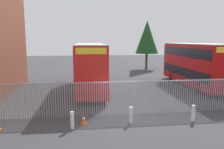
# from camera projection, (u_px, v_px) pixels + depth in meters

# --- Properties ---
(ground_plane) EXTENTS (100.00, 100.00, 0.00)m
(ground_plane) POSITION_uv_depth(u_px,v_px,m) (107.00, 88.00, 22.11)
(ground_plane) COLOR #3D3D42
(palisade_fence) EXTENTS (15.97, 0.14, 2.35)m
(palisade_fence) POSITION_uv_depth(u_px,v_px,m) (117.00, 97.00, 14.06)
(palisade_fence) COLOR gray
(palisade_fence) RESTS_ON ground
(double_decker_bus_near_gate) EXTENTS (2.54, 10.81, 4.42)m
(double_decker_bus_near_gate) POSITION_uv_depth(u_px,v_px,m) (90.00, 65.00, 20.88)
(double_decker_bus_near_gate) COLOR red
(double_decker_bus_near_gate) RESTS_ON ground
(double_decker_bus_behind_fence_left) EXTENTS (2.54, 10.81, 4.42)m
(double_decker_bus_behind_fence_left) POSITION_uv_depth(u_px,v_px,m) (194.00, 63.00, 22.78)
(double_decker_bus_behind_fence_left) COLOR #B70C0C
(double_decker_bus_behind_fence_left) RESTS_ON ground
(bollard_near_left) EXTENTS (0.20, 0.20, 0.95)m
(bollard_near_left) POSITION_uv_depth(u_px,v_px,m) (72.00, 120.00, 11.90)
(bollard_near_left) COLOR silver
(bollard_near_left) RESTS_ON ground
(bollard_center_front) EXTENTS (0.20, 0.20, 0.95)m
(bollard_center_front) POSITION_uv_depth(u_px,v_px,m) (131.00, 115.00, 12.73)
(bollard_center_front) COLOR silver
(bollard_center_front) RESTS_ON ground
(bollard_near_right) EXTENTS (0.20, 0.20, 0.95)m
(bollard_near_right) POSITION_uv_depth(u_px,v_px,m) (193.00, 113.00, 13.09)
(bollard_near_right) COLOR silver
(bollard_near_right) RESTS_ON ground
(traffic_cone_by_gate) EXTENTS (0.34, 0.34, 0.59)m
(traffic_cone_by_gate) POSITION_uv_depth(u_px,v_px,m) (84.00, 119.00, 12.62)
(traffic_cone_by_gate) COLOR orange
(traffic_cone_by_gate) RESTS_ON ground
(tree_tall_back) EXTENTS (3.72, 3.72, 7.93)m
(tree_tall_back) POSITION_uv_depth(u_px,v_px,m) (147.00, 37.00, 36.22)
(tree_tall_back) COLOR #4C3823
(tree_tall_back) RESTS_ON ground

